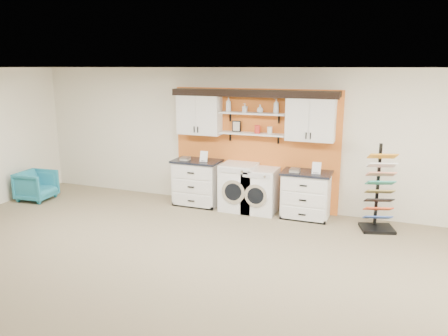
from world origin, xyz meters
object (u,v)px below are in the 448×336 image
at_px(base_cabinet_right, 306,195).
at_px(sample_rack, 379,203).
at_px(washer, 239,187).
at_px(armchair, 36,186).
at_px(base_cabinet_left, 197,182).
at_px(dryer, 261,190).

distance_m(base_cabinet_right, sample_rack, 1.32).
height_order(washer, armchair, washer).
distance_m(sample_rack, armchair, 6.98).
xyz_separation_m(base_cabinet_left, dryer, (1.37, -0.00, -0.03)).
bearing_deg(armchair, base_cabinet_right, -85.09).
relative_size(base_cabinet_left, dryer, 1.10).
bearing_deg(dryer, base_cabinet_right, 0.22).
bearing_deg(washer, armchair, -167.36).
height_order(base_cabinet_right, armchair, base_cabinet_right).
bearing_deg(armchair, dryer, -83.35).
relative_size(base_cabinet_left, sample_rack, 0.63).
distance_m(washer, dryer, 0.46).
xyz_separation_m(base_cabinet_right, armchair, (-5.63, -0.96, -0.13)).
relative_size(sample_rack, armchair, 2.19).
relative_size(dryer, armchair, 1.27).
xyz_separation_m(washer, armchair, (-4.29, -0.96, -0.15)).
relative_size(base_cabinet_right, dryer, 1.04).
bearing_deg(base_cabinet_right, sample_rack, -8.48).
relative_size(base_cabinet_right, armchair, 1.32).
bearing_deg(washer, dryer, -0.00).
height_order(base_cabinet_left, dryer, base_cabinet_left).
bearing_deg(armchair, base_cabinet_left, -78.84).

